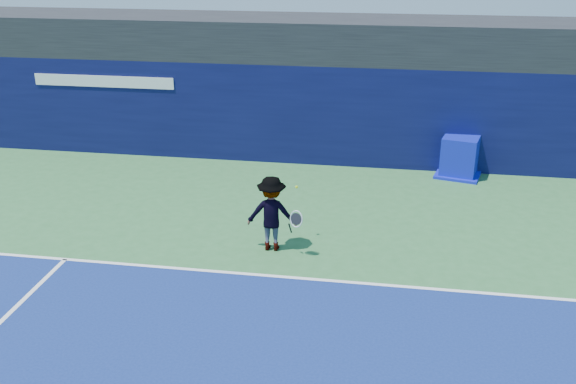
# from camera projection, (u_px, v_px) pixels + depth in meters

# --- Properties ---
(ground) EXTENTS (80.00, 80.00, 0.00)m
(ground) POSITION_uv_depth(u_px,v_px,m) (265.00, 369.00, 10.38)
(ground) COLOR #2F6937
(ground) RESTS_ON ground
(baseline) EXTENTS (24.00, 0.10, 0.01)m
(baseline) POSITION_uv_depth(u_px,v_px,m) (293.00, 278.00, 13.13)
(baseline) COLOR white
(baseline) RESTS_ON ground
(stadium_band) EXTENTS (36.00, 3.00, 1.20)m
(stadium_band) POSITION_uv_depth(u_px,v_px,m) (336.00, 38.00, 19.58)
(stadium_band) COLOR black
(stadium_band) RESTS_ON back_wall_assembly
(back_wall_assembly) EXTENTS (36.00, 1.03, 3.00)m
(back_wall_assembly) POSITION_uv_depth(u_px,v_px,m) (331.00, 113.00, 19.44)
(back_wall_assembly) COLOR #0A0D38
(back_wall_assembly) RESTS_ON ground
(equipment_cart) EXTENTS (1.48, 1.48, 1.17)m
(equipment_cart) POSITION_uv_depth(u_px,v_px,m) (460.00, 158.00, 18.57)
(equipment_cart) COLOR #0B14A4
(equipment_cart) RESTS_ON ground
(tennis_player) EXTENTS (1.31, 0.73, 1.71)m
(tennis_player) POSITION_uv_depth(u_px,v_px,m) (272.00, 213.00, 14.06)
(tennis_player) COLOR white
(tennis_player) RESTS_ON ground
(tennis_ball) EXTENTS (0.07, 0.07, 0.07)m
(tennis_ball) POSITION_uv_depth(u_px,v_px,m) (297.00, 187.00, 14.37)
(tennis_ball) COLOR #B4D017
(tennis_ball) RESTS_ON ground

